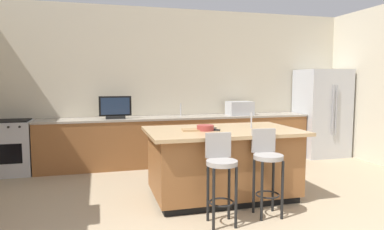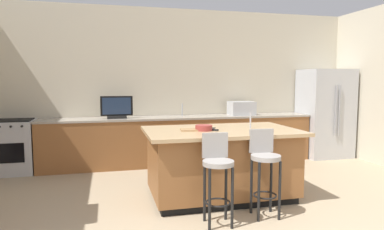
{
  "view_description": "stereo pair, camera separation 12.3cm",
  "coord_description": "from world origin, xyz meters",
  "px_view_note": "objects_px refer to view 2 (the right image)",
  "views": [
    {
      "loc": [
        -1.57,
        -2.1,
        1.56
      ],
      "look_at": [
        -0.17,
        3.01,
        1.04
      ],
      "focal_mm": 32.18,
      "sensor_mm": 36.0,
      "label": 1
    },
    {
      "loc": [
        -1.45,
        -2.13,
        1.56
      ],
      "look_at": [
        -0.17,
        3.01,
        1.04
      ],
      "focal_mm": 32.18,
      "sensor_mm": 36.0,
      "label": 2
    }
  ],
  "objects_px": {
    "bar_stool_left": "(217,170)",
    "cell_phone": "(212,128)",
    "kitchen_island": "(221,163)",
    "tv_remote": "(212,130)",
    "bar_stool_right": "(265,164)",
    "tv_monitor": "(117,108)",
    "refrigerator": "(325,113)",
    "cutting_board": "(195,130)",
    "microwave": "(241,108)",
    "fruit_bowl": "(204,128)",
    "range_oven": "(12,147)"
  },
  "relations": [
    {
      "from": "tv_remote",
      "to": "refrigerator",
      "type": "bearing_deg",
      "value": -8.89
    },
    {
      "from": "cell_phone",
      "to": "tv_remote",
      "type": "distance_m",
      "value": 0.17
    },
    {
      "from": "bar_stool_right",
      "to": "fruit_bowl",
      "type": "xyz_separation_m",
      "value": [
        -0.53,
        0.68,
        0.35
      ]
    },
    {
      "from": "tv_monitor",
      "to": "cutting_board",
      "type": "height_order",
      "value": "tv_monitor"
    },
    {
      "from": "microwave",
      "to": "bar_stool_left",
      "type": "relative_size",
      "value": 0.48
    },
    {
      "from": "kitchen_island",
      "to": "cutting_board",
      "type": "xyz_separation_m",
      "value": [
        -0.36,
        0.0,
        0.46
      ]
    },
    {
      "from": "kitchen_island",
      "to": "tv_monitor",
      "type": "xyz_separation_m",
      "value": [
        -1.3,
        1.95,
        0.61
      ]
    },
    {
      "from": "fruit_bowl",
      "to": "cell_phone",
      "type": "relative_size",
      "value": 1.47
    },
    {
      "from": "cell_phone",
      "to": "tv_remote",
      "type": "xyz_separation_m",
      "value": [
        -0.05,
        -0.17,
        0.01
      ]
    },
    {
      "from": "refrigerator",
      "to": "range_oven",
      "type": "height_order",
      "value": "refrigerator"
    },
    {
      "from": "kitchen_island",
      "to": "bar_stool_right",
      "type": "bearing_deg",
      "value": -68.87
    },
    {
      "from": "fruit_bowl",
      "to": "tv_remote",
      "type": "bearing_deg",
      "value": -10.9
    },
    {
      "from": "bar_stool_left",
      "to": "tv_remote",
      "type": "bearing_deg",
      "value": 80.91
    },
    {
      "from": "tv_monitor",
      "to": "bar_stool_left",
      "type": "height_order",
      "value": "tv_monitor"
    },
    {
      "from": "microwave",
      "to": "bar_stool_left",
      "type": "xyz_separation_m",
      "value": [
        -1.41,
        -2.82,
        -0.43
      ]
    },
    {
      "from": "range_oven",
      "to": "tv_monitor",
      "type": "xyz_separation_m",
      "value": [
        1.75,
        -0.05,
        0.62
      ]
    },
    {
      "from": "kitchen_island",
      "to": "cell_phone",
      "type": "height_order",
      "value": "cell_phone"
    },
    {
      "from": "kitchen_island",
      "to": "bar_stool_right",
      "type": "relative_size",
      "value": 2.0
    },
    {
      "from": "kitchen_island",
      "to": "bar_stool_right",
      "type": "distance_m",
      "value": 0.79
    },
    {
      "from": "tv_remote",
      "to": "cutting_board",
      "type": "distance_m",
      "value": 0.22
    },
    {
      "from": "cutting_board",
      "to": "refrigerator",
      "type": "bearing_deg",
      "value": 30.46
    },
    {
      "from": "tv_monitor",
      "to": "cutting_board",
      "type": "relative_size",
      "value": 1.49
    },
    {
      "from": "refrigerator",
      "to": "tv_monitor",
      "type": "xyz_separation_m",
      "value": [
        -4.21,
        0.03,
        0.18
      ]
    },
    {
      "from": "range_oven",
      "to": "cell_phone",
      "type": "distance_m",
      "value": 3.53
    },
    {
      "from": "tv_remote",
      "to": "fruit_bowl",
      "type": "bearing_deg",
      "value": 127.19
    },
    {
      "from": "refrigerator",
      "to": "tv_remote",
      "type": "height_order",
      "value": "refrigerator"
    },
    {
      "from": "tv_monitor",
      "to": "bar_stool_right",
      "type": "relative_size",
      "value": 0.56
    },
    {
      "from": "refrigerator",
      "to": "bar_stool_left",
      "type": "bearing_deg",
      "value": -139.68
    },
    {
      "from": "bar_stool_right",
      "to": "cell_phone",
      "type": "height_order",
      "value": "bar_stool_right"
    },
    {
      "from": "bar_stool_right",
      "to": "cell_phone",
      "type": "distance_m",
      "value": 0.97
    },
    {
      "from": "tv_monitor",
      "to": "fruit_bowl",
      "type": "relative_size",
      "value": 2.55
    },
    {
      "from": "microwave",
      "to": "cell_phone",
      "type": "relative_size",
      "value": 3.2
    },
    {
      "from": "bar_stool_right",
      "to": "cell_phone",
      "type": "xyz_separation_m",
      "value": [
        -0.38,
        0.83,
        0.32
      ]
    },
    {
      "from": "kitchen_island",
      "to": "fruit_bowl",
      "type": "height_order",
      "value": "fruit_bowl"
    },
    {
      "from": "refrigerator",
      "to": "cell_phone",
      "type": "xyz_separation_m",
      "value": [
        -3.01,
        -1.82,
        0.03
      ]
    },
    {
      "from": "fruit_bowl",
      "to": "microwave",
      "type": "bearing_deg",
      "value": 56.58
    },
    {
      "from": "bar_stool_left",
      "to": "cell_phone",
      "type": "relative_size",
      "value": 6.6
    },
    {
      "from": "microwave",
      "to": "tv_monitor",
      "type": "bearing_deg",
      "value": -178.76
    },
    {
      "from": "tv_monitor",
      "to": "tv_remote",
      "type": "distance_m",
      "value": 2.32
    },
    {
      "from": "bar_stool_left",
      "to": "bar_stool_right",
      "type": "height_order",
      "value": "bar_stool_right"
    },
    {
      "from": "bar_stool_left",
      "to": "cutting_board",
      "type": "relative_size",
      "value": 2.62
    },
    {
      "from": "cutting_board",
      "to": "microwave",
      "type": "bearing_deg",
      "value": 54.0
    },
    {
      "from": "tv_monitor",
      "to": "bar_stool_right",
      "type": "bearing_deg",
      "value": -59.47
    },
    {
      "from": "kitchen_island",
      "to": "tv_remote",
      "type": "xyz_separation_m",
      "value": [
        -0.15,
        -0.06,
        0.46
      ]
    },
    {
      "from": "kitchen_island",
      "to": "tv_remote",
      "type": "distance_m",
      "value": 0.49
    },
    {
      "from": "refrigerator",
      "to": "fruit_bowl",
      "type": "relative_size",
      "value": 8.13
    },
    {
      "from": "microwave",
      "to": "tv_monitor",
      "type": "relative_size",
      "value": 0.85
    },
    {
      "from": "range_oven",
      "to": "bar_stool_right",
      "type": "xyz_separation_m",
      "value": [
        3.33,
        -2.73,
        0.15
      ]
    },
    {
      "from": "kitchen_island",
      "to": "microwave",
      "type": "xyz_separation_m",
      "value": [
        1.1,
        2.0,
        0.56
      ]
    },
    {
      "from": "fruit_bowl",
      "to": "tv_remote",
      "type": "distance_m",
      "value": 0.11
    }
  ]
}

